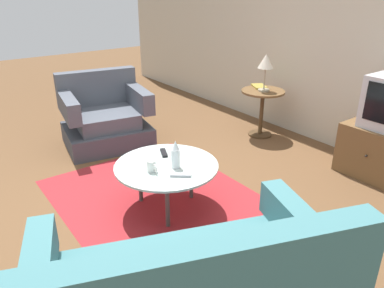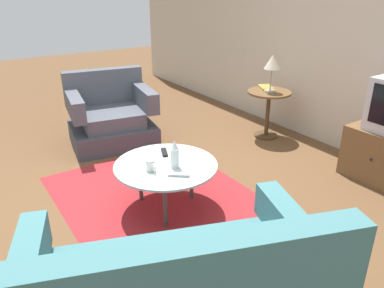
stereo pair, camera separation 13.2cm
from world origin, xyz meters
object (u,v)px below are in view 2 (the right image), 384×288
at_px(armchair, 111,118).
at_px(tv_remote_silver, 179,175).
at_px(coffee_table, 166,167).
at_px(vase, 175,155).
at_px(book, 266,87).
at_px(side_table, 268,104).
at_px(tv_remote_dark, 164,152).
at_px(table_lamp, 272,64).
at_px(mug, 151,165).

relative_size(armchair, tv_remote_silver, 6.89).
distance_m(coffee_table, vase, 0.17).
relative_size(coffee_table, book, 3.13).
xyz_separation_m(side_table, tv_remote_dark, (0.52, -1.78, -0.00)).
relative_size(tv_remote_dark, tv_remote_silver, 1.07).
xyz_separation_m(table_lamp, mug, (0.73, -2.03, -0.46)).
xyz_separation_m(table_lamp, tv_remote_silver, (0.93, -1.89, -0.50)).
height_order(coffee_table, mug, mug).
xyz_separation_m(mug, tv_remote_silver, (0.20, 0.14, -0.04)).
height_order(side_table, book, book).
height_order(tv_remote_dark, book, book).
bearing_deg(tv_remote_silver, tv_remote_dark, 113.78).
xyz_separation_m(tv_remote_dark, tv_remote_silver, (0.43, -0.12, 0.00)).
bearing_deg(tv_remote_dark, coffee_table, -3.66).
height_order(armchair, table_lamp, table_lamp).
bearing_deg(vase, tv_remote_silver, -20.49).
xyz_separation_m(side_table, table_lamp, (0.02, -0.01, 0.50)).
height_order(vase, book, vase).
bearing_deg(book, table_lamp, -0.44).
bearing_deg(armchair, coffee_table, 93.44).
xyz_separation_m(vase, tv_remote_dark, (-0.28, 0.06, -0.10)).
height_order(table_lamp, tv_remote_dark, table_lamp).
xyz_separation_m(armchair, tv_remote_silver, (1.88, -0.21, 0.13)).
xyz_separation_m(side_table, book, (-0.14, 0.07, 0.17)).
bearing_deg(vase, table_lamp, 113.13).
xyz_separation_m(coffee_table, table_lamp, (-0.69, 1.87, 0.54)).
relative_size(coffee_table, side_table, 1.47).
bearing_deg(tv_remote_dark, table_lamp, 129.20).
distance_m(armchair, vase, 1.76).
xyz_separation_m(coffee_table, side_table, (-0.71, 1.88, 0.04)).
distance_m(side_table, tv_remote_dark, 1.86).
bearing_deg(table_lamp, armchair, -119.55).
bearing_deg(vase, coffee_table, -157.48).
relative_size(armchair, book, 3.88).
bearing_deg(vase, armchair, 175.04).
height_order(tv_remote_silver, book, book).
distance_m(coffee_table, mug, 0.18).
distance_m(vase, mug, 0.21).
distance_m(table_lamp, tv_remote_dark, 1.91).
xyz_separation_m(armchair, mug, (1.68, -0.35, 0.16)).
distance_m(coffee_table, tv_remote_silver, 0.24).
relative_size(armchair, vase, 4.57).
height_order(coffee_table, vase, vase).
bearing_deg(armchair, vase, 94.96).
bearing_deg(vase, side_table, 113.50).
bearing_deg(armchair, mug, 88.32).
bearing_deg(side_table, tv_remote_dark, -73.71).
relative_size(armchair, side_table, 1.82).
bearing_deg(vase, tv_remote_dark, 167.52).
xyz_separation_m(coffee_table, mug, (0.03, -0.16, 0.08)).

